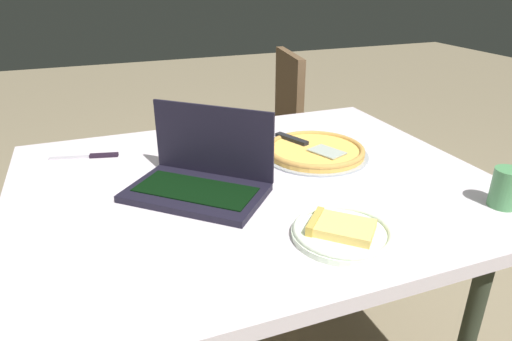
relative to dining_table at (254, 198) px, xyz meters
The scene contains 7 objects.
dining_table is the anchor object (origin of this frame).
laptop 0.18m from the dining_table, behind, with size 0.41×0.40×0.21m.
pizza_plate 0.36m from the dining_table, 77.05° to the right, with size 0.22×0.22×0.04m.
pizza_tray 0.27m from the dining_table, 22.39° to the left, with size 0.33×0.33×0.03m.
table_knife 0.54m from the dining_table, 141.23° to the left, with size 0.21×0.07×0.01m.
drink_cup 0.65m from the dining_table, 34.46° to the right, with size 0.07×0.07×0.10m.
chair_near 1.01m from the dining_table, 65.31° to the left, with size 0.45×0.45×0.94m.
Camera 1 is at (-0.40, -1.06, 1.31)m, focal length 31.48 mm.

